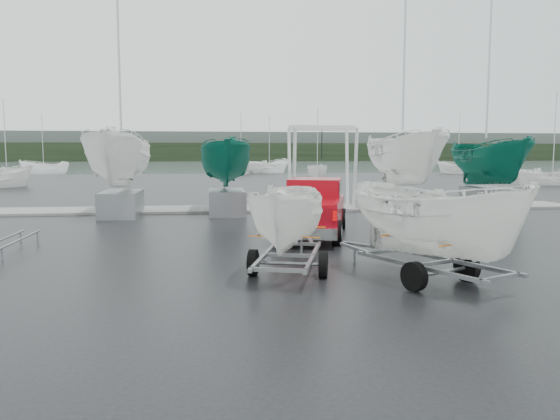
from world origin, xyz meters
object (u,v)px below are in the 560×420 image
object	(u,v)px
pickup_truck	(313,206)
boat_hoist	(322,155)
trailer_hitched	(289,164)
trailer_parked	(438,154)

from	to	relation	value
pickup_truck	boat_hoist	bearing A→B (deg)	92.39
boat_hoist	trailer_hitched	bearing A→B (deg)	-104.60
trailer_hitched	boat_hoist	size ratio (longest dim) A/B	1.13
trailer_hitched	boat_hoist	distance (m)	14.94
trailer_hitched	boat_hoist	xyz separation A→B (m)	(3.76, 14.45, 0.14)
boat_hoist	trailer_parked	bearing A→B (deg)	-93.05
trailer_hitched	trailer_parked	world-z (taller)	trailer_parked
trailer_parked	boat_hoist	bearing A→B (deg)	62.19
trailer_hitched	trailer_parked	xyz separation A→B (m)	(2.93, -1.29, 0.24)
trailer_hitched	trailer_parked	distance (m)	3.21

